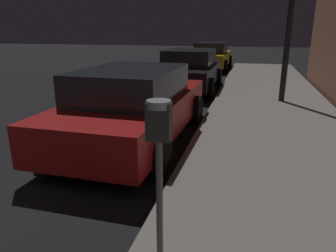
{
  "coord_description": "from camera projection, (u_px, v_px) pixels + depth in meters",
  "views": [
    {
      "loc": [
        4.97,
        -1.78,
        2.12
      ],
      "look_at": [
        4.02,
        1.89,
        0.96
      ],
      "focal_mm": 33.84,
      "sensor_mm": 36.0,
      "label": 1
    }
  ],
  "objects": [
    {
      "name": "parking_meter",
      "position": [
        159.0,
        145.0,
        2.48
      ],
      "size": [
        0.19,
        0.19,
        1.46
      ],
      "color": "#59595B",
      "rests_on": "sidewalk"
    },
    {
      "name": "car_red",
      "position": [
        134.0,
        105.0,
        6.1
      ],
      "size": [
        2.16,
        4.62,
        1.43
      ],
      "color": "maroon",
      "rests_on": "ground"
    },
    {
      "name": "car_black",
      "position": [
        190.0,
        70.0,
        11.35
      ],
      "size": [
        2.07,
        4.24,
        1.43
      ],
      "color": "black",
      "rests_on": "ground"
    },
    {
      "name": "car_yellow_cab",
      "position": [
        211.0,
        56.0,
        17.23
      ],
      "size": [
        2.05,
        4.3,
        1.43
      ],
      "color": "gold",
      "rests_on": "ground"
    }
  ]
}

